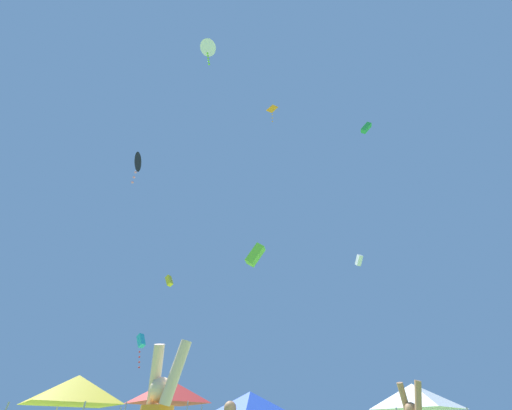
% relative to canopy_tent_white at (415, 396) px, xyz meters
% --- Properties ---
extents(canopy_tent_white, '(2.70, 2.70, 2.89)m').
position_rel_canopy_tent_white_xyz_m(canopy_tent_white, '(0.00, 0.00, 0.00)').
color(canopy_tent_white, '#9E9EA3').
rests_on(canopy_tent_white, ground).
extents(canopy_tent_blue, '(2.62, 2.62, 2.81)m').
position_rel_canopy_tent_white_xyz_m(canopy_tent_blue, '(-6.74, 1.55, -0.07)').
color(canopy_tent_blue, '#9E9EA3').
rests_on(canopy_tent_blue, ground).
extents(canopy_tent_red, '(3.34, 3.34, 3.58)m').
position_rel_canopy_tent_white_xyz_m(canopy_tent_red, '(-11.28, 3.68, 0.59)').
color(canopy_tent_red, '#9E9EA3').
rests_on(canopy_tent_red, ground).
extents(canopy_tent_yellow, '(2.76, 2.76, 2.96)m').
position_rel_canopy_tent_white_xyz_m(canopy_tent_yellow, '(-12.55, -2.71, 0.06)').
color(canopy_tent_yellow, '#9E9EA3').
rests_on(canopy_tent_yellow, ground).
extents(kite_orange_diamond, '(0.72, 0.57, 1.42)m').
position_rel_canopy_tent_white_xyz_m(kite_orange_diamond, '(-5.08, -1.91, 17.03)').
color(kite_orange_diamond, orange).
extents(kite_white_box, '(0.78, 1.14, 1.08)m').
position_rel_canopy_tent_white_xyz_m(kite_white_box, '(3.00, 13.13, 12.53)').
color(kite_white_box, white).
extents(kite_black_delta, '(1.33, 1.45, 2.76)m').
position_rel_canopy_tent_white_xyz_m(kite_black_delta, '(-13.79, -1.63, 12.63)').
color(kite_black_delta, black).
extents(kite_cyan_box, '(1.03, 0.86, 2.58)m').
position_rel_canopy_tent_white_xyz_m(kite_cyan_box, '(-16.83, 11.23, 4.85)').
color(kite_cyan_box, '#2DB7CC').
extents(kite_white_delta, '(1.82, 1.84, 2.84)m').
position_rel_canopy_tent_white_xyz_m(kite_white_delta, '(-10.26, -2.94, 24.87)').
color(kite_white_delta, white).
extents(kite_lime_box, '(1.20, 0.64, 1.35)m').
position_rel_canopy_tent_white_xyz_m(kite_lime_box, '(-6.46, 0.95, 7.06)').
color(kite_lime_box, '#75D138').
extents(kite_yellow_box, '(1.15, 0.92, 1.33)m').
position_rel_canopy_tent_white_xyz_m(kite_yellow_box, '(-17.20, 15.74, 12.14)').
color(kite_yellow_box, yellow).
extents(kite_green_box, '(1.06, 0.61, 1.03)m').
position_rel_canopy_tent_white_xyz_m(kite_green_box, '(2.89, 2.17, 19.40)').
color(kite_green_box, green).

